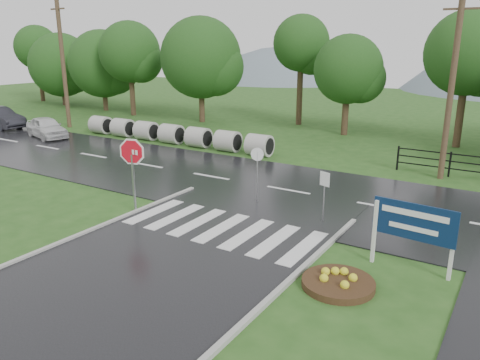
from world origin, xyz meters
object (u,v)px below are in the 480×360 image
Objects in this scene: culvert_pipes at (171,134)px; car_white at (48,138)px; car_dark at (0,128)px; stop_sign at (132,159)px; estate_billboard at (413,225)px.

culvert_pipes is 8.72m from car_white.
car_dark is at bearing 102.46° from car_white.
stop_sign is at bearing -56.12° from culvert_pipes.
car_dark is (-21.16, 7.75, -2.04)m from stop_sign.
stop_sign reaches higher than car_white.
estate_billboard is 0.48× the size of car_dark.
estate_billboard is 25.73m from car_white.
car_dark is at bearing 166.93° from estate_billboard.
car_dark is at bearing -169.82° from culvert_pipes.
car_white is 6.07m from car_dark.
estate_billboard is 0.55× the size of car_white.
stop_sign reaches higher than estate_billboard.
car_white is at bearing -160.15° from culvert_pipes.
estate_billboard is at bearing 3.48° from stop_sign.
car_white is at bearing 164.74° from estate_billboard.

